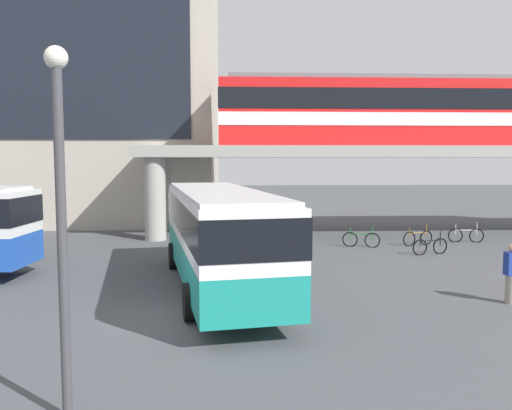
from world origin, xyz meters
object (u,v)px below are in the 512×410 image
Objects in this scene: pedestrian_by_bike_rack at (511,276)px; station_building at (55,79)px; bicycle_silver at (466,235)px; bicycle_green at (361,240)px; bicycle_black at (430,246)px; bicycle_brown at (418,238)px; train at (442,111)px; bus_main at (219,228)px.

station_building is at bearing 130.78° from pedestrian_by_bike_rack.
station_building reaches higher than bicycle_silver.
bicycle_green is 3.29m from bicycle_black.
bicycle_green is at bearing 101.24° from pedestrian_by_bike_rack.
bicycle_brown is 10.26m from pedestrian_by_bike_rack.
train is 14.88× the size of bicycle_brown.
bus_main is 6.33× the size of bicycle_silver.
bicycle_black is (-3.10, -6.78, -6.50)m from train.
train is 14.04× the size of bicycle_silver.
bicycle_green is at bearing 141.01° from bicycle_black.
bus_main reaches higher than pedestrian_by_bike_rack.
station_building reaches higher than bus_main.
train reaches higher than bicycle_green.
bicycle_brown is 2.44m from bicycle_black.
train is at bearing 75.73° from pedestrian_by_bike_rack.
pedestrian_by_bike_rack is at bearing -13.44° from bus_main.
bicycle_black is 7.83m from pedestrian_by_bike_rack.
bicycle_brown is at bearing 84.86° from pedestrian_by_bike_rack.
station_building is 25.58m from bicycle_green.
station_building is 26.57m from bus_main.
bus_main is 10.92m from bicycle_black.
pedestrian_by_bike_rack is (-3.70, -14.57, -6.03)m from train.
bicycle_brown is 0.94× the size of bicycle_silver.
pedestrian_by_bike_rack is (8.54, -2.04, -1.17)m from bus_main.
train is 14.38× the size of pedestrian_by_bike_rack.
train reaches higher than bicycle_silver.
bus_main is 15.26m from bicycle_silver.
train is (24.57, -9.63, -3.06)m from station_building.
station_building is 0.92× the size of train.
bicycle_brown is 2.89m from bicycle_silver.
station_building is 29.45m from bicycle_silver.
bicycle_silver is at bearing 11.71° from bicycle_green.
bicycle_silver is (24.56, -13.16, -9.56)m from station_building.
station_building is at bearing 147.31° from bicycle_brown.
train reaches higher than pedestrian_by_bike_rack.
bicycle_green is 0.99× the size of pedestrian_by_bike_rack.
station_building is 13.26× the size of bicycle_black.
pedestrian_by_bike_rack is at bearing -108.47° from bicycle_silver.
pedestrian_by_bike_rack is at bearing -78.76° from bicycle_green.
train reaches higher than bicycle_brown.
bus_main reaches higher than bicycle_brown.
station_building reaches higher than train.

